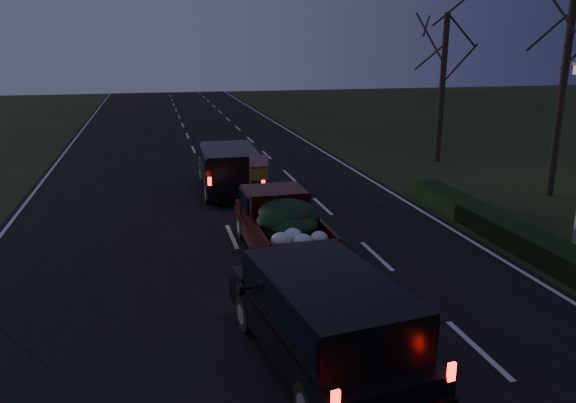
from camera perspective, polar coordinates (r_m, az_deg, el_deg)
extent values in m
plane|color=black|center=(12.33, -2.41, -11.09)|extent=(120.00, 120.00, 0.00)
cube|color=black|center=(12.32, -2.41, -11.05)|extent=(14.00, 120.00, 0.02)
cube|color=black|center=(17.78, 21.02, -2.60)|extent=(1.00, 10.00, 0.60)
cylinder|color=black|center=(23.06, 26.20, 10.84)|extent=(0.28, 0.28, 8.50)
cylinder|color=black|center=(28.37, 15.38, 10.93)|extent=(0.28, 0.28, 7.00)
cube|color=#370A07|center=(15.33, -0.73, -3.39)|extent=(1.88, 4.59, 0.50)
cube|color=#370A07|center=(15.89, -1.43, -0.12)|extent=(1.71, 1.48, 0.82)
cube|color=black|center=(15.86, -1.43, 0.20)|extent=(1.80, 1.39, 0.50)
cube|color=#370A07|center=(14.15, 0.39, -3.86)|extent=(1.72, 2.58, 0.05)
ellipsoid|color=black|center=(14.45, 0.11, -1.72)|extent=(1.48, 1.66, 0.55)
cylinder|color=gray|center=(14.79, -3.85, 1.22)|extent=(0.03, 0.03, 1.83)
cube|color=red|center=(14.66, -2.95, 4.15)|extent=(0.47, 0.02, 0.31)
cube|color=gold|center=(14.74, -2.93, 2.76)|extent=(0.47, 0.02, 0.31)
cube|color=black|center=(21.99, -5.98, 2.64)|extent=(2.21, 5.02, 0.62)
cube|color=black|center=(21.59, -5.96, 4.31)|extent=(2.05, 3.68, 0.83)
cube|color=black|center=(21.57, -5.97, 4.53)|extent=(2.15, 3.58, 0.50)
cube|color=black|center=(10.29, 3.41, -12.87)|extent=(2.68, 5.13, 0.61)
cube|color=black|center=(9.77, 4.11, -9.94)|extent=(2.38, 3.80, 0.82)
cube|color=black|center=(9.73, 4.12, -9.51)|extent=(2.47, 3.71, 0.49)
cube|color=black|center=(10.47, -4.82, -8.86)|extent=(0.13, 0.24, 0.16)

